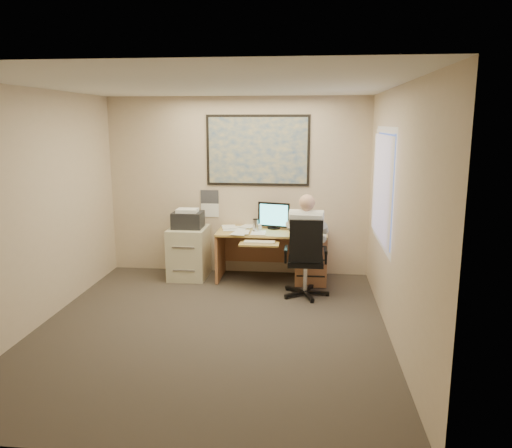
# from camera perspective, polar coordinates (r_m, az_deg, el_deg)

# --- Properties ---
(room_shell) EXTENTS (4.00, 4.50, 2.70)m
(room_shell) POSITION_cam_1_polar(r_m,az_deg,el_deg) (5.47, -5.38, 1.30)
(room_shell) COLOR #37312B
(room_shell) RESTS_ON ground
(desk) EXTENTS (1.60, 0.97, 1.14)m
(desk) POSITION_cam_1_polar(r_m,az_deg,el_deg) (7.43, 4.41, -3.11)
(desk) COLOR tan
(desk) RESTS_ON ground
(world_map) EXTENTS (1.56, 0.03, 1.06)m
(world_map) POSITION_cam_1_polar(r_m,az_deg,el_deg) (7.56, 0.20, 8.39)
(world_map) COLOR #1E4C93
(world_map) RESTS_ON room_shell
(wall_calendar) EXTENTS (0.28, 0.01, 0.42)m
(wall_calendar) POSITION_cam_1_polar(r_m,az_deg,el_deg) (7.77, -5.32, 2.34)
(wall_calendar) COLOR white
(wall_calendar) RESTS_ON room_shell
(window_blinds) EXTENTS (0.06, 1.40, 1.30)m
(window_blinds) POSITION_cam_1_polar(r_m,az_deg,el_deg) (6.20, 14.31, 4.07)
(window_blinds) COLOR #EDE3CD
(window_blinds) RESTS_ON room_shell
(filing_cabinet) EXTENTS (0.55, 0.66, 1.06)m
(filing_cabinet) POSITION_cam_1_polar(r_m,az_deg,el_deg) (7.61, -7.69, -2.72)
(filing_cabinet) COLOR beige
(filing_cabinet) RESTS_ON ground
(office_chair) EXTENTS (0.65, 0.65, 1.09)m
(office_chair) POSITION_cam_1_polar(r_m,az_deg,el_deg) (6.77, 5.65, -5.68)
(office_chair) COLOR black
(office_chair) RESTS_ON ground
(person) EXTENTS (0.66, 0.88, 1.38)m
(person) POSITION_cam_1_polar(r_m,az_deg,el_deg) (6.75, 5.72, -2.44)
(person) COLOR silver
(person) RESTS_ON office_chair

